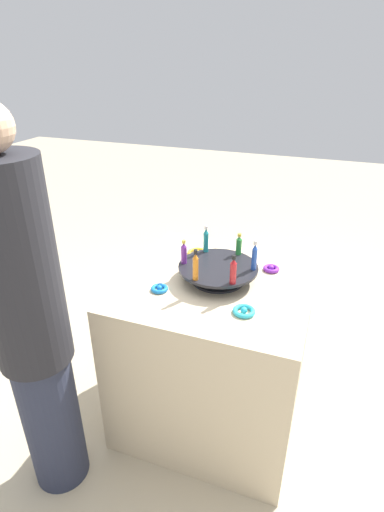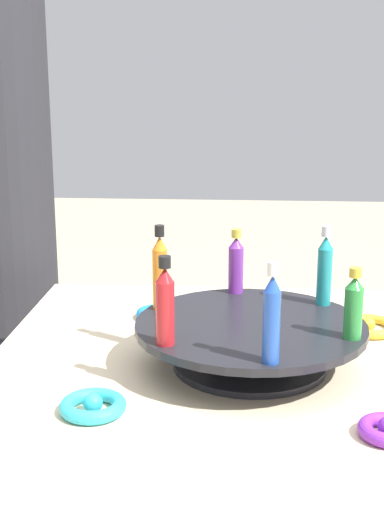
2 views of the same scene
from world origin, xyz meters
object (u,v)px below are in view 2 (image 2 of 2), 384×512
object	(u,v)px
display_stand	(250,339)
bottle_purple	(236,264)
bottle_blue	(272,317)
ribbon_bow_blue	(156,313)
bottle_green	(354,306)
ribbon_bow_gold	(369,326)
bottle_orange	(160,271)
ribbon_bow_teal	(93,406)
bottle_teal	(325,269)
bottle_red	(165,304)

from	to	relation	value
display_stand	bottle_purple	distance (m)	0.17
bottle_blue	ribbon_bow_blue	distance (m)	0.43
bottle_green	ribbon_bow_gold	distance (m)	0.26
bottle_orange	ribbon_bow_teal	world-z (taller)	bottle_orange
bottle_teal	display_stand	bearing A→B (deg)	129.19
bottle_teal	bottle_green	bearing A→B (deg)	-170.81
bottle_blue	ribbon_bow_gold	xyz separation A→B (m)	(0.32, -0.18, -0.12)
ribbon_bow_blue	bottle_teal	bearing A→B (deg)	-111.14
ribbon_bow_teal	ribbon_bow_gold	world-z (taller)	ribbon_bow_teal
bottle_orange	bottle_teal	xyz separation A→B (m)	(0.04, -0.26, -0.00)
display_stand	bottle_blue	size ratio (longest dim) A/B	2.59
bottle_red	ribbon_bow_blue	bearing A→B (deg)	9.38
bottle_blue	ribbon_bow_blue	xyz separation A→B (m)	(0.36, 0.19, -0.12)
display_stand	bottle_green	bearing A→B (deg)	-110.81
bottle_red	bottle_green	xyz separation A→B (m)	(0.04, -0.26, -0.01)
ribbon_bow_blue	ribbon_bow_gold	distance (m)	0.38
bottle_teal	ribbon_bow_teal	xyz separation A→B (m)	(-0.27, 0.33, -0.12)
bottle_orange	ribbon_bow_blue	size ratio (longest dim) A/B	1.84
bottle_red	ribbon_bow_blue	size ratio (longest dim) A/B	1.71
bottle_orange	ribbon_bow_gold	bearing A→B (deg)	-71.92
display_stand	ribbon_bow_blue	xyz separation A→B (m)	(0.21, 0.17, -0.04)
display_stand	bottle_teal	distance (m)	0.18
bottle_blue	ribbon_bow_gold	distance (m)	0.39
ribbon_bow_teal	ribbon_bow_gold	xyz separation A→B (m)	(0.34, -0.42, -0.00)
bottle_orange	bottle_green	bearing A→B (deg)	-110.81
bottle_green	bottle_teal	size ratio (longest dim) A/B	0.80
bottle_blue	bottle_teal	bearing A→B (deg)	-20.81
bottle_orange	bottle_red	size ratio (longest dim) A/B	1.08
display_stand	ribbon_bow_gold	size ratio (longest dim) A/B	3.43
bottle_red	ribbon_bow_gold	distance (m)	0.44
bottle_orange	bottle_blue	size ratio (longest dim) A/B	1.01
ribbon_bow_blue	bottle_orange	bearing A→B (deg)	-170.43
display_stand	bottle_orange	bearing A→B (deg)	69.19
bottle_blue	bottle_purple	bearing A→B (deg)	9.19
display_stand	bottle_green	distance (m)	0.17
display_stand	bottle_orange	distance (m)	0.18
bottle_green	ribbon_bow_teal	bearing A→B (deg)	108.08
bottle_red	ribbon_bow_blue	xyz separation A→B (m)	(0.31, 0.05, -0.12)
ribbon_bow_gold	display_stand	bearing A→B (deg)	129.10
bottle_green	bottle_blue	bearing A→B (deg)	129.19
bottle_purple	bottle_teal	distance (m)	0.15
ribbon_bow_teal	bottle_orange	bearing A→B (deg)	-16.18
bottle_orange	bottle_red	bearing A→B (deg)	-170.81
bottle_green	ribbon_bow_teal	xyz separation A→B (m)	(-0.11, 0.35, -0.11)
ribbon_bow_blue	ribbon_bow_gold	xyz separation A→B (m)	(-0.04, -0.38, -0.00)
bottle_purple	bottle_teal	xyz separation A→B (m)	(-0.05, -0.14, 0.01)
bottle_purple	ribbon_bow_gold	distance (m)	0.26
bottle_purple	bottle_blue	distance (m)	0.31
bottle_orange	ribbon_bow_blue	bearing A→B (deg)	9.57
display_stand	bottle_teal	xyz separation A→B (m)	(0.10, -0.12, 0.09)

